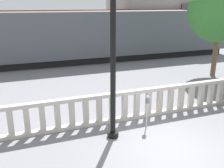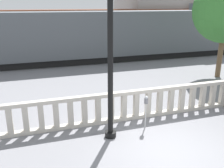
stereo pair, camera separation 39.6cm
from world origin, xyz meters
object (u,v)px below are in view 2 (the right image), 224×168
(lamppost, at_px, (110,47))
(parking_meter, at_px, (146,103))
(train_near, at_px, (85,36))
(train_far, at_px, (103,25))

(lamppost, height_order, parking_meter, lamppost)
(train_near, xyz_separation_m, train_far, (4.50, 10.49, -0.05))
(lamppost, bearing_deg, train_near, 81.84)
(lamppost, xyz_separation_m, parking_meter, (1.48, 0.26, -2.21))
(train_near, bearing_deg, parking_meter, -91.28)
(parking_meter, height_order, train_far, train_far)
(parking_meter, relative_size, train_far, 0.04)
(lamppost, distance_m, parking_meter, 2.67)
(parking_meter, bearing_deg, train_near, 88.72)
(lamppost, height_order, train_near, lamppost)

